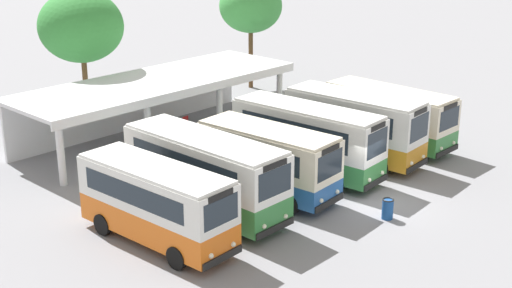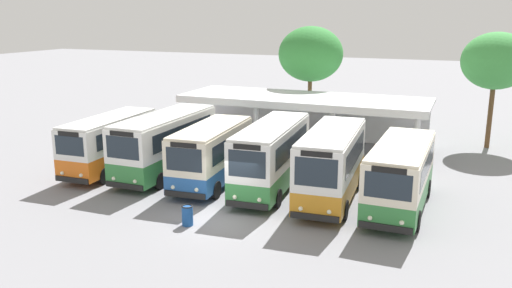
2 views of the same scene
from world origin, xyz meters
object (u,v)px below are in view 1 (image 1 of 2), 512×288
at_px(city_bus_fourth_amber, 307,137).
at_px(city_bus_second_in_row, 205,171).
at_px(city_bus_far_end_green, 389,114).
at_px(waiting_chair_fourth_seat, 177,125).
at_px(waiting_chair_end_by_column, 149,133).
at_px(waiting_chair_second_from_end, 159,130).
at_px(city_bus_middle_cream, 268,159).
at_px(city_bus_nearest_orange, 156,201).
at_px(waiting_chair_middle_seat, 168,127).
at_px(litter_bin_apron, 388,209).
at_px(waiting_chair_fifth_seat, 187,122).
at_px(city_bus_fifth_blue, 354,124).

bearing_deg(city_bus_fourth_amber, city_bus_second_in_row, 177.23).
relative_size(city_bus_far_end_green, waiting_chair_fourth_seat, 8.65).
bearing_deg(waiting_chair_end_by_column, waiting_chair_second_from_end, -2.29).
bearing_deg(city_bus_middle_cream, city_bus_nearest_orange, -179.59).
distance_m(waiting_chair_middle_seat, litter_bin_apron, 15.38).
distance_m(waiting_chair_second_from_end, waiting_chair_fifth_seat, 2.06).
bearing_deg(city_bus_far_end_green, city_bus_fifth_blue, -179.86).
height_order(city_bus_middle_cream, waiting_chair_second_from_end, city_bus_middle_cream).
distance_m(city_bus_second_in_row, litter_bin_apron, 7.90).
xyz_separation_m(city_bus_fourth_amber, waiting_chair_fifth_seat, (0.53, 9.48, -1.37)).
distance_m(city_bus_second_in_row, waiting_chair_second_from_end, 10.51).
xyz_separation_m(city_bus_second_in_row, city_bus_middle_cream, (3.24, -0.69, -0.12)).
bearing_deg(city_bus_fifth_blue, city_bus_fourth_amber, 171.87).
height_order(city_bus_fifth_blue, city_bus_far_end_green, city_bus_fifth_blue).
bearing_deg(city_bus_far_end_green, city_bus_middle_cream, 179.56).
distance_m(city_bus_far_end_green, waiting_chair_middle_seat, 12.45).
height_order(city_bus_fourth_amber, waiting_chair_middle_seat, city_bus_fourth_amber).
bearing_deg(city_bus_second_in_row, litter_bin_apron, -51.90).
bearing_deg(waiting_chair_fifth_seat, city_bus_far_end_green, -59.13).
relative_size(city_bus_fifth_blue, waiting_chair_middle_seat, 8.72).
relative_size(city_bus_nearest_orange, waiting_chair_fourth_seat, 8.30).
xyz_separation_m(city_bus_fourth_amber, waiting_chair_end_by_column, (-2.22, 9.52, -1.37)).
xyz_separation_m(city_bus_fifth_blue, litter_bin_apron, (-4.91, -5.34, -1.47)).
distance_m(city_bus_fourth_amber, waiting_chair_fourth_seat, 9.61).
bearing_deg(waiting_chair_second_from_end, waiting_chair_middle_seat, 4.59).
bearing_deg(city_bus_far_end_green, waiting_chair_fourth_seat, 123.63).
height_order(waiting_chair_fourth_seat, waiting_chair_fifth_seat, same).
relative_size(city_bus_second_in_row, city_bus_far_end_green, 1.09).
xyz_separation_m(city_bus_fourth_amber, city_bus_far_end_green, (6.47, -0.45, -0.14)).
xyz_separation_m(waiting_chair_middle_seat, waiting_chair_fifth_seat, (1.38, -0.07, 0.00)).
distance_m(city_bus_fifth_blue, waiting_chair_middle_seat, 10.90).
height_order(city_bus_second_in_row, city_bus_fourth_amber, city_bus_fourth_amber).
distance_m(waiting_chair_second_from_end, waiting_chair_middle_seat, 0.69).
bearing_deg(city_bus_nearest_orange, city_bus_fifth_blue, -0.16).
bearing_deg(city_bus_fifth_blue, city_bus_middle_cream, 179.26).
bearing_deg(waiting_chair_end_by_column, city_bus_nearest_orange, -126.97).
xyz_separation_m(city_bus_second_in_row, litter_bin_apron, (4.80, -6.12, -1.42)).
bearing_deg(city_bus_middle_cream, waiting_chair_middle_seat, 76.46).
height_order(city_bus_far_end_green, litter_bin_apron, city_bus_far_end_green).
bearing_deg(city_bus_nearest_orange, litter_bin_apron, -33.80).
relative_size(waiting_chair_second_from_end, waiting_chair_fifth_seat, 1.00).
relative_size(waiting_chair_middle_seat, litter_bin_apron, 0.96).
xyz_separation_m(city_bus_middle_cream, city_bus_fifth_blue, (6.47, -0.08, 0.17)).
relative_size(city_bus_fifth_blue, waiting_chair_fifth_seat, 8.72).
bearing_deg(waiting_chair_fifth_seat, city_bus_middle_cream, -110.91).
bearing_deg(city_bus_fourth_amber, waiting_chair_second_from_end, 99.17).
bearing_deg(waiting_chair_second_from_end, waiting_chair_fourth_seat, 0.63).
bearing_deg(city_bus_fourth_amber, waiting_chair_fourth_seat, 90.94).
relative_size(city_bus_middle_cream, city_bus_fourth_amber, 0.87).
distance_m(city_bus_nearest_orange, waiting_chair_fifth_seat, 14.30).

